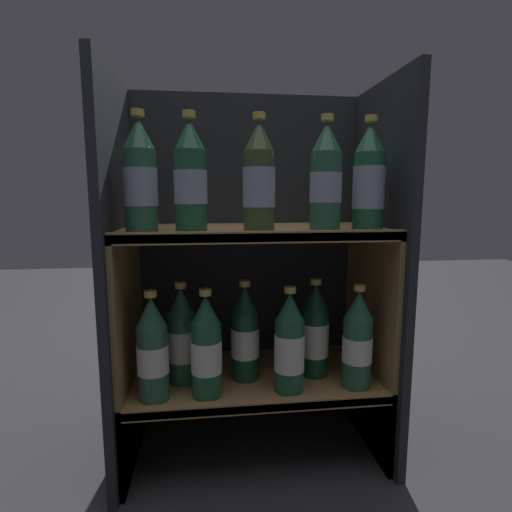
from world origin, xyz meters
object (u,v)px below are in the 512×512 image
at_px(bottle_upper_front_3, 326,180).
at_px(bottle_lower_front_3, 357,342).
at_px(bottle_lower_front_2, 289,345).
at_px(bottle_lower_front_0, 153,351).
at_px(bottle_lower_back_2, 315,333).
at_px(bottle_upper_front_4, 369,181).
at_px(bottle_lower_back_1, 245,335).
at_px(bottle_upper_front_1, 190,179).
at_px(bottle_upper_front_0, 140,179).
at_px(bottle_lower_back_0, 182,338).
at_px(bottle_upper_front_2, 257,180).
at_px(bottle_lower_front_1, 206,349).

relative_size(bottle_upper_front_3, bottle_lower_front_3, 1.00).
bearing_deg(bottle_lower_front_2, bottle_lower_front_0, 180.00).
bearing_deg(bottle_lower_front_2, bottle_lower_back_2, 43.64).
relative_size(bottle_upper_front_4, bottle_lower_front_0, 1.00).
bearing_deg(bottle_lower_front_0, bottle_lower_back_1, 20.04).
distance_m(bottle_upper_front_1, bottle_lower_front_3, 0.53).
distance_m(bottle_upper_front_0, bottle_upper_front_3, 0.39).
distance_m(bottle_lower_back_0, bottle_lower_back_1, 0.15).
xyz_separation_m(bottle_upper_front_0, bottle_lower_front_2, (0.32, 0.00, -0.37)).
height_order(bottle_upper_front_0, bottle_lower_front_3, bottle_upper_front_0).
height_order(bottle_upper_front_1, bottle_lower_back_0, bottle_upper_front_1).
xyz_separation_m(bottle_upper_front_0, bottle_lower_front_0, (0.01, 0.00, -0.37)).
bearing_deg(bottle_lower_front_2, bottle_lower_front_3, 0.00).
distance_m(bottle_upper_front_2, bottle_lower_back_2, 0.41).
relative_size(bottle_upper_front_0, bottle_lower_back_0, 1.00).
height_order(bottle_upper_front_4, bottle_lower_back_1, bottle_upper_front_4).
relative_size(bottle_upper_front_1, bottle_lower_back_0, 1.00).
bearing_deg(bottle_upper_front_0, bottle_upper_front_2, 0.00).
distance_m(bottle_lower_front_0, bottle_lower_back_0, 0.10).
bearing_deg(bottle_upper_front_0, bottle_lower_front_3, 0.00).
height_order(bottle_lower_front_0, bottle_lower_front_2, same).
distance_m(bottle_lower_front_1, bottle_lower_back_0, 0.10).
distance_m(bottle_lower_front_0, bottle_lower_front_3, 0.47).
distance_m(bottle_upper_front_2, bottle_upper_front_3, 0.15).
xyz_separation_m(bottle_lower_front_2, bottle_lower_back_2, (0.08, 0.08, 0.00)).
xyz_separation_m(bottle_upper_front_3, bottle_lower_back_1, (-0.17, 0.08, -0.37)).
distance_m(bottle_lower_front_3, bottle_lower_back_2, 0.11).
bearing_deg(bottle_lower_back_2, bottle_upper_front_2, -153.51).
bearing_deg(bottle_lower_front_3, bottle_lower_front_0, -180.00).
distance_m(bottle_upper_front_0, bottle_lower_front_0, 0.37).
bearing_deg(bottle_lower_back_2, bottle_upper_front_3, -93.66).
xyz_separation_m(bottle_lower_front_3, bottle_lower_back_0, (-0.41, 0.08, -0.00)).
bearing_deg(bottle_upper_front_2, bottle_lower_front_2, -0.00).
bearing_deg(bottle_upper_front_4, bottle_lower_front_0, -180.00).
bearing_deg(bottle_lower_front_3, bottle_lower_back_2, 136.36).
bearing_deg(bottle_lower_back_1, bottle_lower_back_2, 0.00).
xyz_separation_m(bottle_lower_front_1, bottle_lower_front_3, (0.35, 0.00, 0.00)).
distance_m(bottle_upper_front_0, bottle_upper_front_1, 0.10).
relative_size(bottle_upper_front_3, bottle_lower_front_2, 1.00).
bearing_deg(bottle_upper_front_2, bottle_upper_front_1, -180.00).
xyz_separation_m(bottle_upper_front_3, bottle_lower_front_2, (-0.08, -0.00, -0.38)).
height_order(bottle_upper_front_3, bottle_lower_front_0, bottle_upper_front_3).
bearing_deg(bottle_upper_front_0, bottle_upper_front_3, 0.00).
distance_m(bottle_lower_front_1, bottle_lower_back_1, 0.12).
bearing_deg(bottle_lower_front_3, bottle_lower_back_0, 169.32).
height_order(bottle_upper_front_4, bottle_lower_back_0, bottle_upper_front_4).
xyz_separation_m(bottle_lower_front_0, bottle_lower_back_0, (0.06, 0.08, -0.00)).
height_order(bottle_upper_front_1, bottle_lower_back_2, bottle_upper_front_1).
relative_size(bottle_upper_front_3, bottle_upper_front_4, 1.00).
bearing_deg(bottle_lower_front_0, bottle_lower_front_3, 0.00).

